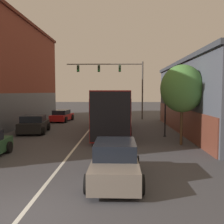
# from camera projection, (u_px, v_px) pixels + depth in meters

# --- Properties ---
(ground_plane) EXTENTS (160.00, 160.00, 0.00)m
(ground_plane) POSITION_uv_depth(u_px,v_px,m) (19.00, 218.00, 6.89)
(ground_plane) COLOR #424247
(lane_center_line) EXTENTS (0.14, 41.20, 0.01)m
(lane_center_line) POSITION_uv_depth(u_px,v_px,m) (87.00, 132.00, 21.44)
(lane_center_line) COLOR silver
(lane_center_line) RESTS_ON ground_plane
(bus) EXTENTS (3.07, 12.75, 3.41)m
(bus) POSITION_uv_depth(u_px,v_px,m) (111.00, 109.00, 21.95)
(bus) COLOR maroon
(bus) RESTS_ON ground_plane
(hatchback_foreground) EXTENTS (1.95, 4.06, 1.45)m
(hatchback_foreground) POSITION_uv_depth(u_px,v_px,m) (115.00, 162.00, 9.77)
(hatchback_foreground) COLOR slate
(hatchback_foreground) RESTS_ON ground_plane
(parked_car_left_near) EXTENTS (2.45, 4.07, 1.44)m
(parked_car_left_near) POSITION_uv_depth(u_px,v_px,m) (34.00, 124.00, 21.27)
(parked_car_left_near) COLOR black
(parked_car_left_near) RESTS_ON ground_plane
(parked_car_left_mid) EXTENTS (2.16, 4.39, 1.30)m
(parked_car_left_mid) POSITION_uv_depth(u_px,v_px,m) (62.00, 116.00, 29.54)
(parked_car_left_mid) COLOR red
(parked_car_left_mid) RESTS_ON ground_plane
(traffic_signal_gantry) EXTENTS (9.24, 0.36, 6.95)m
(traffic_signal_gantry) POSITION_uv_depth(u_px,v_px,m) (117.00, 76.00, 31.52)
(traffic_signal_gantry) COLOR #514C47
(traffic_signal_gantry) RESTS_ON ground_plane
(street_lamp) EXTENTS (0.32, 0.32, 4.42)m
(street_lamp) POSITION_uv_depth(u_px,v_px,m) (165.00, 102.00, 19.24)
(street_lamp) COLOR black
(street_lamp) RESTS_ON ground_plane
(street_tree_near) EXTENTS (2.68, 2.41, 5.00)m
(street_tree_near) POSITION_uv_depth(u_px,v_px,m) (182.00, 89.00, 16.18)
(street_tree_near) COLOR #4C3823
(street_tree_near) RESTS_ON ground_plane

